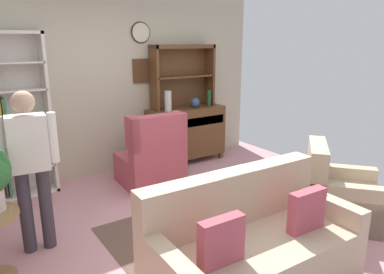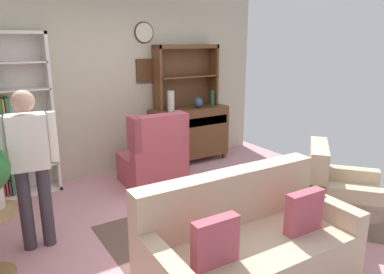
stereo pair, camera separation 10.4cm
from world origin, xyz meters
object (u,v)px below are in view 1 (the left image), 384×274
object	(u,v)px
bottle_wine	(209,98)
couch_floral	(251,247)
sideboard	(186,132)
wingback_chair	(152,160)
coffee_table	(203,206)
book_stack	(213,196)
vase_round	(195,102)
person_reading	(30,161)
sideboard_hutch	(182,68)
vase_tall	(168,101)
armchair_floral	(338,196)
bookshelf	(5,119)

from	to	relation	value
bottle_wine	couch_floral	bearing A→B (deg)	-120.33
sideboard	wingback_chair	bearing A→B (deg)	-147.62
coffee_table	book_stack	bearing A→B (deg)	-45.03
vase_round	couch_floral	size ratio (longest dim) A/B	0.09
person_reading	vase_round	bearing A→B (deg)	25.62
sideboard_hutch	bottle_wine	world-z (taller)	sideboard_hutch
couch_floral	coffee_table	world-z (taller)	couch_floral
sideboard	coffee_table	bearing A→B (deg)	-119.23
wingback_chair	vase_round	bearing A→B (deg)	26.49
vase_tall	coffee_table	world-z (taller)	vase_tall
bottle_wine	couch_floral	distance (m)	3.35
vase_tall	book_stack	size ratio (longest dim) A/B	1.48
vase_tall	bottle_wine	world-z (taller)	vase_tall
sideboard_hutch	person_reading	bearing A→B (deg)	-150.32
armchair_floral	coffee_table	world-z (taller)	armchair_floral
sideboard_hutch	couch_floral	xyz separation A→B (m)	(-1.26, -3.02, -1.25)
armchair_floral	book_stack	distance (m)	1.50
book_stack	bottle_wine	bearing A→B (deg)	54.45
sideboard	bottle_wine	bearing A→B (deg)	-12.89
armchair_floral	wingback_chair	xyz separation A→B (m)	(-1.26, 2.06, 0.09)
bottle_wine	coffee_table	distance (m)	2.68
couch_floral	armchair_floral	xyz separation A→B (m)	(1.54, 0.23, -0.02)
person_reading	coffee_table	world-z (taller)	person_reading
sideboard	coffee_table	distance (m)	2.45
vase_tall	wingback_chair	size ratio (longest dim) A/B	0.30
wingback_chair	coffee_table	distance (m)	1.54
bottle_wine	coffee_table	world-z (taller)	bottle_wine
wingback_chair	coffee_table	bearing A→B (deg)	-98.43
sideboard_hutch	person_reading	xyz separation A→B (m)	(-2.64, -1.50, -0.65)
person_reading	book_stack	size ratio (longest dim) A/B	7.33
sideboard	bottle_wine	size ratio (longest dim) A/B	4.78
vase_round	couch_floral	distance (m)	3.24
vase_round	wingback_chair	xyz separation A→B (m)	(-1.10, -0.55, -0.62)
coffee_table	sideboard_hutch	bearing A→B (deg)	61.97
wingback_chair	sideboard_hutch	bearing A→B (deg)	36.74
bottle_wine	couch_floral	world-z (taller)	bottle_wine
wingback_chair	book_stack	bearing A→B (deg)	-95.53
bookshelf	book_stack	size ratio (longest dim) A/B	9.87
couch_floral	sideboard_hutch	bearing A→B (deg)	67.35
couch_floral	sideboard	bearing A→B (deg)	66.59
sideboard	wingback_chair	world-z (taller)	wingback_chair
vase_round	wingback_chair	distance (m)	1.38
armchair_floral	vase_round	bearing A→B (deg)	93.42
sideboard_hutch	couch_floral	distance (m)	3.50
bottle_wine	vase_round	bearing A→B (deg)	175.05
bookshelf	armchair_floral	bearing A→B (deg)	-43.30
sideboard	vase_tall	world-z (taller)	vase_tall
sideboard	sideboard_hutch	bearing A→B (deg)	90.00
wingback_chair	book_stack	size ratio (longest dim) A/B	4.94
sideboard	couch_floral	size ratio (longest dim) A/B	0.71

